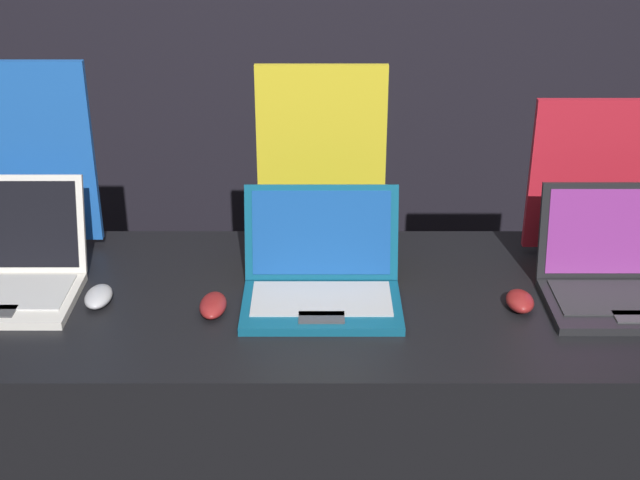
# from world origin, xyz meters

# --- Properties ---
(wall_back) EXTENTS (8.00, 0.05, 2.80)m
(wall_back) POSITION_xyz_m (0.00, 1.73, 1.40)
(wall_back) COLOR black
(wall_back) RESTS_ON ground_plane
(display_counter) EXTENTS (1.96, 0.74, 0.99)m
(display_counter) POSITION_xyz_m (0.00, 0.37, 0.50)
(display_counter) COLOR black
(display_counter) RESTS_ON ground_plane
(laptop_front) EXTENTS (0.33, 0.32, 0.26)m
(laptop_front) POSITION_xyz_m (-0.74, 0.39, 1.05)
(laptop_front) COLOR silver
(laptop_front) RESTS_ON display_counter
(mouse_front) EXTENTS (0.06, 0.11, 0.03)m
(mouse_front) POSITION_xyz_m (-0.52, 0.34, 1.01)
(mouse_front) COLOR #B2B2B7
(mouse_front) RESTS_ON display_counter
(promo_stand_front) EXTENTS (0.33, 0.07, 0.51)m
(promo_stand_front) POSITION_xyz_m (-0.74, 0.65, 1.24)
(promo_stand_front) COLOR black
(promo_stand_front) RESTS_ON display_counter
(laptop_middle) EXTENTS (0.38, 0.31, 0.25)m
(laptop_middle) POSITION_xyz_m (0.01, 0.36, 1.05)
(laptop_middle) COLOR #0F5170
(laptop_middle) RESTS_ON display_counter
(mouse_middle) EXTENTS (0.06, 0.12, 0.03)m
(mouse_middle) POSITION_xyz_m (-0.24, 0.29, 1.01)
(mouse_middle) COLOR maroon
(mouse_middle) RESTS_ON display_counter
(promo_stand_middle) EXTENTS (0.33, 0.07, 0.50)m
(promo_stand_middle) POSITION_xyz_m (0.01, 0.63, 1.23)
(promo_stand_middle) COLOR black
(promo_stand_middle) RESTS_ON display_counter
(laptop_back) EXTENTS (0.38, 0.29, 0.26)m
(laptop_back) POSITION_xyz_m (0.73, 0.36, 1.05)
(laptop_back) COLOR black
(laptop_back) RESTS_ON display_counter
(mouse_back) EXTENTS (0.06, 0.10, 0.04)m
(mouse_back) POSITION_xyz_m (0.48, 0.31, 1.01)
(mouse_back) COLOR maroon
(mouse_back) RESTS_ON display_counter
(promo_stand_back) EXTENTS (0.38, 0.07, 0.42)m
(promo_stand_back) POSITION_xyz_m (0.73, 0.60, 1.19)
(promo_stand_back) COLOR black
(promo_stand_back) RESTS_ON display_counter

